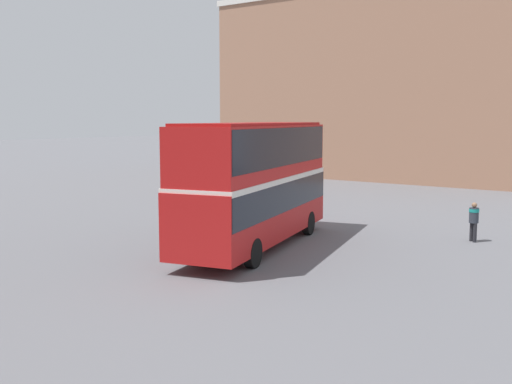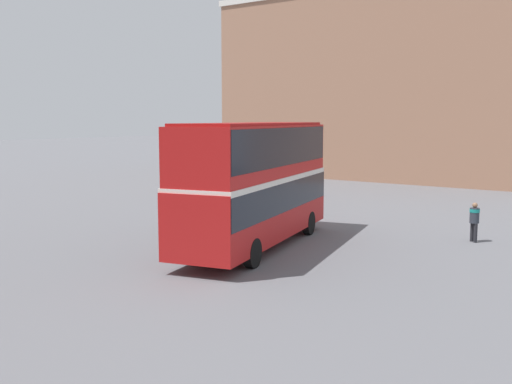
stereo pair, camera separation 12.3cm
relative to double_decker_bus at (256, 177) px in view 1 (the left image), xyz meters
The scene contains 5 objects.
ground_plane 2.76m from the double_decker_bus, 118.77° to the left, with size 240.00×240.00×0.00m, color slate.
building_row_right 30.64m from the double_decker_bus, 14.88° to the left, with size 8.98×29.53×15.64m.
double_decker_bus is the anchor object (origin of this frame).
pedestrian_foreground 9.07m from the double_decker_bus, 46.88° to the right, with size 0.56×0.56×1.61m.
parked_car_kerb_near 14.18m from the double_decker_bus, 37.23° to the left, with size 4.39×2.29×1.69m.
Camera 1 is at (-18.35, -13.62, 4.95)m, focal length 42.00 mm.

